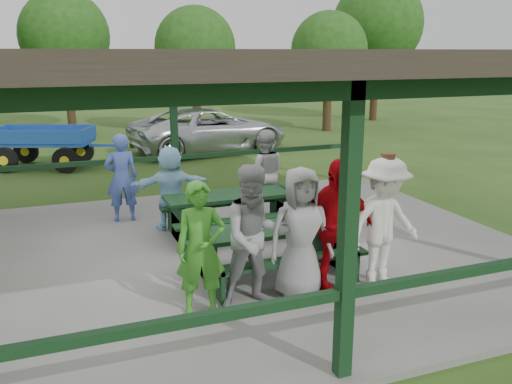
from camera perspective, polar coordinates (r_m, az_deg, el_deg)
name	(u,v)px	position (r m, az deg, el deg)	size (l,w,h in m)	color
ground	(228,256)	(9.13, -2.99, -6.77)	(90.00, 90.00, 0.00)	#284F18
concrete_slab	(228,253)	(9.11, -2.99, -6.48)	(10.00, 8.00, 0.10)	slate
pavilion_structure	(225,62)	(8.50, -3.27, 13.54)	(10.60, 8.60, 3.24)	black
picnic_table_near	(274,245)	(7.98, 1.94, -5.60)	(2.37, 1.39, 0.75)	black
picnic_table_far	(233,209)	(9.77, -2.42, -1.78)	(2.42, 1.39, 0.75)	black
table_setting	(277,224)	(7.92, 2.26, -3.37)	(2.42, 0.45, 0.10)	white
contestant_green	(201,249)	(6.76, -5.83, -5.98)	(0.62, 0.41, 1.71)	#3D9228
contestant_grey_left	(255,237)	(6.90, -0.05, -4.76)	(0.91, 0.71, 1.87)	gray
contestant_grey_mid	(301,234)	(7.18, 4.71, -4.39)	(0.87, 0.57, 1.79)	gray
contestant_red	(335,227)	(7.37, 8.34, -3.64)	(1.09, 0.46, 1.87)	#A1040B
contestant_white_fedora	(384,223)	(7.67, 13.32, -3.20)	(1.29, 0.86, 1.91)	white
spectator_lblue	(171,188)	(10.11, -8.98, 0.47)	(1.46, 0.46, 1.57)	#98CEEB
spectator_blue	(122,178)	(10.76, -13.96, 1.48)	(0.63, 0.41, 1.72)	#445CB2
spectator_grey	(264,173)	(10.83, 0.89, 2.01)	(0.84, 0.65, 1.72)	#979799
pickup_truck	(210,130)	(18.43, -4.85, 6.51)	(2.46, 5.34, 1.48)	silver
farm_trailer	(44,146)	(17.00, -21.40, 4.51)	(3.64, 2.37, 1.28)	navy
tree_left	(65,36)	(24.91, -19.50, 15.21)	(3.72, 3.72, 5.81)	#322114
tree_mid	(195,48)	(22.85, -6.43, 14.87)	(3.28, 3.28, 5.12)	#322114
tree_right	(329,50)	(23.43, 7.69, 14.56)	(3.17, 3.17, 4.96)	#322114
tree_far_right	(378,25)	(27.59, 12.69, 16.81)	(4.29, 4.29, 6.70)	#322114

